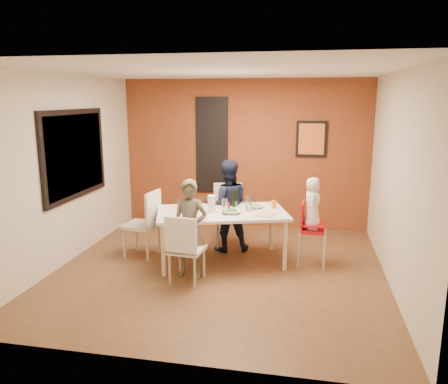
% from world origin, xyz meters
% --- Properties ---
extents(ground, '(4.50, 4.50, 0.00)m').
position_xyz_m(ground, '(0.00, 0.00, 0.00)').
color(ground, brown).
rests_on(ground, ground).
extents(ceiling, '(4.50, 4.50, 0.02)m').
position_xyz_m(ceiling, '(0.00, 0.00, 2.70)').
color(ceiling, white).
rests_on(ceiling, wall_back).
extents(wall_back, '(4.50, 0.02, 2.70)m').
position_xyz_m(wall_back, '(0.00, 2.25, 1.35)').
color(wall_back, beige).
rests_on(wall_back, ground).
extents(wall_front, '(4.50, 0.02, 2.70)m').
position_xyz_m(wall_front, '(0.00, -2.25, 1.35)').
color(wall_front, beige).
rests_on(wall_front, ground).
extents(wall_left, '(0.02, 4.50, 2.70)m').
position_xyz_m(wall_left, '(-2.25, 0.00, 1.35)').
color(wall_left, beige).
rests_on(wall_left, ground).
extents(wall_right, '(0.02, 4.50, 2.70)m').
position_xyz_m(wall_right, '(2.25, 0.00, 1.35)').
color(wall_right, beige).
rests_on(wall_right, ground).
extents(brick_accent_wall, '(4.50, 0.02, 2.70)m').
position_xyz_m(brick_accent_wall, '(0.00, 2.23, 1.35)').
color(brick_accent_wall, maroon).
rests_on(brick_accent_wall, ground).
extents(picture_window_frame, '(0.05, 1.70, 1.30)m').
position_xyz_m(picture_window_frame, '(-2.22, 0.20, 1.55)').
color(picture_window_frame, black).
rests_on(picture_window_frame, wall_left).
extents(picture_window_pane, '(0.02, 1.55, 1.15)m').
position_xyz_m(picture_window_pane, '(-2.21, 0.20, 1.55)').
color(picture_window_pane, black).
rests_on(picture_window_pane, wall_left).
extents(glassblock_strip, '(0.55, 0.03, 1.70)m').
position_xyz_m(glassblock_strip, '(-0.60, 2.21, 1.50)').
color(glassblock_strip, silver).
rests_on(glassblock_strip, wall_back).
extents(glassblock_surround, '(0.60, 0.03, 1.76)m').
position_xyz_m(glassblock_surround, '(-0.60, 2.21, 1.50)').
color(glassblock_surround, black).
rests_on(glassblock_surround, wall_back).
extents(art_print_frame, '(0.54, 0.03, 0.64)m').
position_xyz_m(art_print_frame, '(1.20, 2.21, 1.65)').
color(art_print_frame, black).
rests_on(art_print_frame, wall_back).
extents(art_print_canvas, '(0.44, 0.01, 0.54)m').
position_xyz_m(art_print_canvas, '(1.20, 2.19, 1.65)').
color(art_print_canvas, orange).
rests_on(art_print_canvas, wall_back).
extents(dining_table, '(2.05, 1.52, 0.76)m').
position_xyz_m(dining_table, '(-0.03, 0.30, 0.70)').
color(dining_table, silver).
rests_on(dining_table, ground).
extents(chair_near, '(0.46, 0.46, 0.91)m').
position_xyz_m(chair_near, '(-0.35, -0.54, 0.51)').
color(chair_near, white).
rests_on(chair_near, ground).
extents(chair_far, '(0.57, 0.57, 1.01)m').
position_xyz_m(chair_far, '(-0.07, 1.06, 0.56)').
color(chair_far, silver).
rests_on(chair_far, ground).
extents(chair_left, '(0.51, 0.51, 1.01)m').
position_xyz_m(chair_left, '(-1.19, 0.32, 0.56)').
color(chair_left, silver).
rests_on(chair_left, ground).
extents(high_chair, '(0.41, 0.41, 0.92)m').
position_xyz_m(high_chair, '(1.22, 0.44, 0.55)').
color(high_chair, red).
rests_on(high_chair, ground).
extents(child_near, '(0.51, 0.36, 1.33)m').
position_xyz_m(child_near, '(-0.35, -0.30, 0.66)').
color(child_near, brown).
rests_on(child_near, ground).
extents(child_far, '(0.83, 0.74, 1.44)m').
position_xyz_m(child_far, '(-0.05, 0.82, 0.72)').
color(child_far, black).
rests_on(child_far, ground).
extents(toddler, '(0.25, 0.37, 0.74)m').
position_xyz_m(toddler, '(1.24, 0.44, 0.91)').
color(toddler, silver).
rests_on(toddler, high_chair).
extents(plate_near_left, '(0.23, 0.23, 0.01)m').
position_xyz_m(plate_near_left, '(-0.26, -0.16, 0.77)').
color(plate_near_left, white).
rests_on(plate_near_left, dining_table).
extents(plate_far_mid, '(0.32, 0.32, 0.01)m').
position_xyz_m(plate_far_mid, '(-0.13, 0.59, 0.77)').
color(plate_far_mid, white).
rests_on(plate_far_mid, dining_table).
extents(plate_near_right, '(0.30, 0.30, 0.01)m').
position_xyz_m(plate_near_right, '(0.59, 0.20, 0.77)').
color(plate_near_right, white).
rests_on(plate_near_right, dining_table).
extents(plate_far_left, '(0.29, 0.29, 0.01)m').
position_xyz_m(plate_far_left, '(-0.70, 0.41, 0.77)').
color(plate_far_left, white).
rests_on(plate_far_left, dining_table).
extents(salad_bowl_a, '(0.29, 0.29, 0.06)m').
position_xyz_m(salad_bowl_a, '(0.14, 0.21, 0.79)').
color(salad_bowl_a, silver).
rests_on(salad_bowl_a, dining_table).
extents(salad_bowl_b, '(0.26, 0.26, 0.05)m').
position_xyz_m(salad_bowl_b, '(0.42, 0.58, 0.79)').
color(salad_bowl_b, silver).
rests_on(salad_bowl_b, dining_table).
extents(wine_bottle, '(0.08, 0.08, 0.29)m').
position_xyz_m(wine_bottle, '(0.13, 0.44, 0.91)').
color(wine_bottle, black).
rests_on(wine_bottle, dining_table).
extents(wine_glass_a, '(0.08, 0.08, 0.22)m').
position_xyz_m(wine_glass_a, '(0.04, 0.15, 0.87)').
color(wine_glass_a, white).
rests_on(wine_glass_a, dining_table).
extents(wine_glass_b, '(0.08, 0.08, 0.22)m').
position_xyz_m(wine_glass_b, '(0.34, 0.41, 0.87)').
color(wine_glass_b, silver).
rests_on(wine_glass_b, dining_table).
extents(paper_towel_roll, '(0.11, 0.11, 0.24)m').
position_xyz_m(paper_towel_roll, '(-0.17, 0.24, 0.88)').
color(paper_towel_roll, silver).
rests_on(paper_towel_roll, dining_table).
extents(condiment_red, '(0.03, 0.03, 0.13)m').
position_xyz_m(condiment_red, '(0.07, 0.31, 0.83)').
color(condiment_red, red).
rests_on(condiment_red, dining_table).
extents(condiment_green, '(0.03, 0.03, 0.12)m').
position_xyz_m(condiment_green, '(0.15, 0.41, 0.83)').
color(condiment_green, '#317426').
rests_on(condiment_green, dining_table).
extents(condiment_brown, '(0.04, 0.04, 0.15)m').
position_xyz_m(condiment_brown, '(-0.01, 0.38, 0.84)').
color(condiment_brown, brown).
rests_on(condiment_brown, dining_table).
extents(sippy_cup, '(0.07, 0.07, 0.12)m').
position_xyz_m(sippy_cup, '(0.68, 0.63, 0.82)').
color(sippy_cup, orange).
rests_on(sippy_cup, dining_table).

